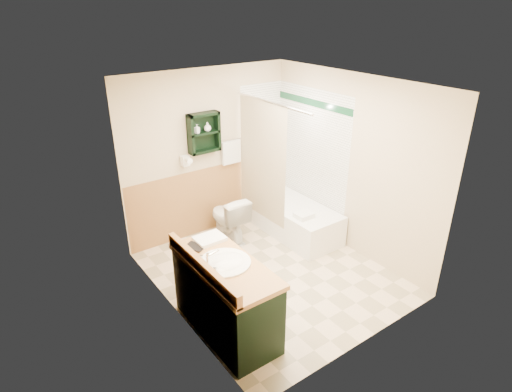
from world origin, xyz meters
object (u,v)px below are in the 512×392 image
object	(u,v)px
wall_shelf	(204,133)
soap_bottle_b	(207,128)
hair_dryer	(185,161)
vanity	(226,297)
vanity_book	(191,243)
soap_bottle_a	(197,131)
toilet	(228,218)
bathtub	(293,219)

from	to	relation	value
wall_shelf	soap_bottle_b	bearing A→B (deg)	-5.20
hair_dryer	wall_shelf	bearing A→B (deg)	-4.76
vanity	soap_bottle_b	world-z (taller)	soap_bottle_b
wall_shelf	soap_bottle_b	size ratio (longest dim) A/B	4.41
vanity_book	soap_bottle_a	size ratio (longest dim) A/B	1.68
wall_shelf	vanity_book	xyz separation A→B (m)	(-1.06, -1.54, -0.61)
hair_dryer	vanity_book	size ratio (longest dim) A/B	1.18
wall_shelf	hair_dryer	xyz separation A→B (m)	(-0.30, 0.02, -0.35)
hair_dryer	soap_bottle_a	size ratio (longest dim) A/B	1.99
wall_shelf	soap_bottle_a	world-z (taller)	wall_shelf
wall_shelf	toilet	distance (m)	1.26
bathtub	wall_shelf	bearing A→B (deg)	144.09
hair_dryer	vanity	bearing A→B (deg)	-106.94
hair_dryer	vanity	size ratio (longest dim) A/B	0.18
hair_dryer	bathtub	world-z (taller)	hair_dryer
vanity	toilet	xyz separation A→B (m)	(1.03, 1.58, -0.08)
wall_shelf	bathtub	bearing A→B (deg)	-35.91
bathtub	vanity_book	world-z (taller)	vanity_book
vanity	vanity_book	world-z (taller)	vanity_book
toilet	soap_bottle_a	size ratio (longest dim) A/B	5.78
wall_shelf	vanity	distance (m)	2.41
hair_dryer	soap_bottle_a	distance (m)	0.44
bathtub	soap_bottle_a	bearing A→B (deg)	146.92
bathtub	toilet	distance (m)	0.98
bathtub	vanity_book	xyz separation A→B (m)	(-2.08, -0.80, 0.71)
wall_shelf	hair_dryer	distance (m)	0.46
bathtub	vanity	bearing A→B (deg)	-148.28
vanity	vanity_book	size ratio (longest dim) A/B	6.49
hair_dryer	bathtub	xyz separation A→B (m)	(1.33, -0.77, -0.97)
bathtub	soap_bottle_b	xyz separation A→B (m)	(-0.97, 0.74, 1.38)
wall_shelf	toilet	xyz separation A→B (m)	(0.13, -0.35, -1.21)
toilet	vanity_book	size ratio (longest dim) A/B	3.44
vanity_book	soap_bottle_b	xyz separation A→B (m)	(1.11, 1.53, 0.68)
hair_dryer	toilet	bearing A→B (deg)	-40.86
toilet	hair_dryer	bearing A→B (deg)	-40.10
vanity	toilet	world-z (taller)	vanity
vanity	bathtub	xyz separation A→B (m)	(1.92, 1.19, -0.19)
wall_shelf	soap_bottle_a	xyz separation A→B (m)	(-0.11, -0.01, 0.04)
hair_dryer	soap_bottle_b	world-z (taller)	soap_bottle_b
vanity_book	soap_bottle_b	bearing A→B (deg)	24.85
wall_shelf	hair_dryer	world-z (taller)	wall_shelf
hair_dryer	soap_bottle_b	bearing A→B (deg)	-4.83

